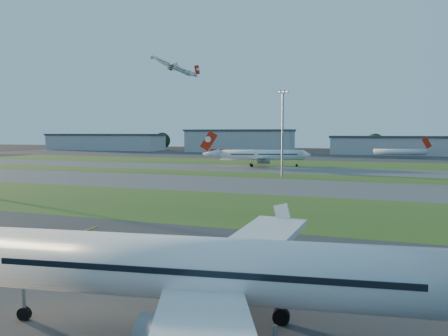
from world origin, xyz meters
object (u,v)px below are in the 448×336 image
at_px(airliner_parked, 225,272).
at_px(mini_jet_near, 400,152).
at_px(light_mast_centre, 283,127).
at_px(airliner_taxiing, 260,155).

distance_m(airliner_parked, mini_jet_near, 216.83).
distance_m(mini_jet_near, light_mast_centre, 119.16).
height_order(airliner_parked, airliner_taxiing, airliner_parked).
xyz_separation_m(mini_jet_near, light_mast_centre, (-37.87, -112.39, 11.53)).
bearing_deg(airliner_parked, mini_jet_near, 76.43).
bearing_deg(light_mast_centre, airliner_taxiing, 114.60).
bearing_deg(mini_jet_near, airliner_taxiing, -138.26).
distance_m(airliner_parked, airliner_taxiing, 143.41).
height_order(airliner_taxiing, mini_jet_near, airliner_taxiing).
bearing_deg(light_mast_centre, mini_jet_near, 71.38).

